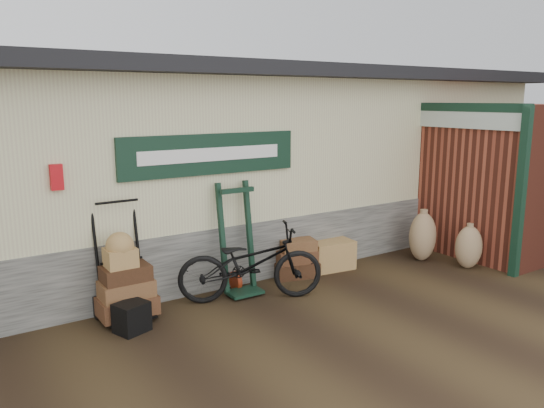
{
  "coord_description": "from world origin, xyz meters",
  "views": [
    {
      "loc": [
        -3.57,
        -5.44,
        2.68
      ],
      "look_at": [
        0.64,
        0.9,
        1.17
      ],
      "focal_mm": 35.0,
      "sensor_mm": 36.0,
      "label": 1
    }
  ],
  "objects_px": {
    "porter_trolley": "(120,251)",
    "bicycle": "(251,259)",
    "suitcase_stack": "(296,258)",
    "wicker_hamper": "(330,255)",
    "green_barrow": "(238,239)",
    "black_trunk": "(132,317)"
  },
  "relations": [
    {
      "from": "porter_trolley",
      "to": "wicker_hamper",
      "type": "xyz_separation_m",
      "value": [
        3.38,
        0.0,
        -0.6
      ]
    },
    {
      "from": "suitcase_stack",
      "to": "wicker_hamper",
      "type": "xyz_separation_m",
      "value": [
        0.69,
        0.0,
        -0.06
      ]
    },
    {
      "from": "suitcase_stack",
      "to": "bicycle",
      "type": "relative_size",
      "value": 0.34
    },
    {
      "from": "black_trunk",
      "to": "bicycle",
      "type": "xyz_separation_m",
      "value": [
        1.69,
        0.09,
        0.39
      ]
    },
    {
      "from": "green_barrow",
      "to": "suitcase_stack",
      "type": "xyz_separation_m",
      "value": [
        1.08,
        0.11,
        -0.49
      ]
    },
    {
      "from": "wicker_hamper",
      "to": "bicycle",
      "type": "relative_size",
      "value": 0.36
    },
    {
      "from": "suitcase_stack",
      "to": "bicycle",
      "type": "xyz_separation_m",
      "value": [
        -1.08,
        -0.44,
        0.27
      ]
    },
    {
      "from": "wicker_hamper",
      "to": "porter_trolley",
      "type": "bearing_deg",
      "value": 180.0
    },
    {
      "from": "suitcase_stack",
      "to": "black_trunk",
      "type": "distance_m",
      "value": 2.82
    },
    {
      "from": "green_barrow",
      "to": "black_trunk",
      "type": "xyz_separation_m",
      "value": [
        -1.69,
        -0.43,
        -0.6
      ]
    },
    {
      "from": "suitcase_stack",
      "to": "black_trunk",
      "type": "height_order",
      "value": "suitcase_stack"
    },
    {
      "from": "porter_trolley",
      "to": "green_barrow",
      "type": "relative_size",
      "value": 1.07
    },
    {
      "from": "green_barrow",
      "to": "wicker_hamper",
      "type": "height_order",
      "value": "green_barrow"
    },
    {
      "from": "green_barrow",
      "to": "bicycle",
      "type": "distance_m",
      "value": 0.4
    },
    {
      "from": "bicycle",
      "to": "suitcase_stack",
      "type": "bearing_deg",
      "value": -44.73
    },
    {
      "from": "green_barrow",
      "to": "suitcase_stack",
      "type": "height_order",
      "value": "green_barrow"
    },
    {
      "from": "porter_trolley",
      "to": "bicycle",
      "type": "xyz_separation_m",
      "value": [
        1.62,
        -0.44,
        -0.27
      ]
    },
    {
      "from": "porter_trolley",
      "to": "suitcase_stack",
      "type": "relative_size",
      "value": 2.51
    },
    {
      "from": "green_barrow",
      "to": "black_trunk",
      "type": "bearing_deg",
      "value": -165.37
    },
    {
      "from": "black_trunk",
      "to": "green_barrow",
      "type": "bearing_deg",
      "value": 14.16
    },
    {
      "from": "suitcase_stack",
      "to": "black_trunk",
      "type": "relative_size",
      "value": 1.87
    },
    {
      "from": "green_barrow",
      "to": "wicker_hamper",
      "type": "distance_m",
      "value": 1.85
    }
  ]
}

